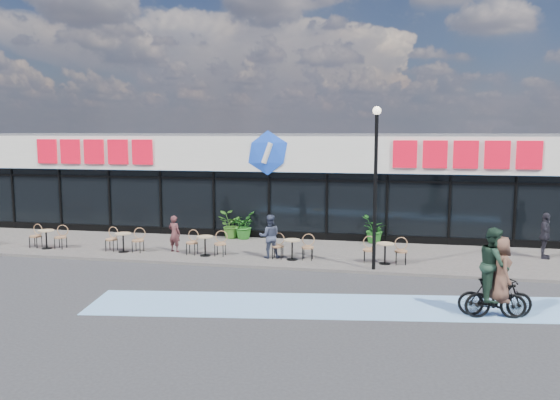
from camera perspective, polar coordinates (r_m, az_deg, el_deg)
name	(u,v)px	position (r m, az deg, el deg)	size (l,w,h in m)	color
ground	(222,283)	(17.27, -6.11, -8.66)	(120.00, 120.00, 0.00)	#28282B
sidewalk	(256,251)	(21.46, -2.54, -5.34)	(44.00, 5.00, 0.10)	#5B5650
bike_lane	(347,306)	(15.13, 7.02, -10.95)	(14.00, 2.20, 0.01)	#6D9DCF
building	(282,181)	(26.37, 0.22, 2.04)	(30.60, 6.57, 4.75)	black
lamp_post	(376,174)	(18.21, 9.95, 2.65)	(0.28, 0.28, 5.41)	black
bistro_set_1	(48,237)	(23.54, -23.10, -3.55)	(1.54, 0.62, 0.90)	tan
bistro_set_2	(124,240)	(21.87, -15.94, -4.02)	(1.54, 0.62, 0.90)	tan
bistro_set_3	(206,243)	(20.60, -7.75, -4.50)	(1.54, 0.62, 0.90)	tan
bistro_set_4	(293,247)	(19.80, 1.32, -4.91)	(1.54, 0.62, 0.90)	tan
bistro_set_5	(385,251)	(19.52, 10.91, -5.21)	(1.54, 0.62, 0.90)	tan
potted_plant_left	(230,225)	(23.70, -5.25, -2.62)	(1.05, 0.91, 1.17)	#33681D
potted_plant_mid	(243,225)	(23.56, -3.87, -2.67)	(1.04, 0.90, 1.15)	#22621C
potted_plant_right	(374,229)	(22.93, 9.82, -3.05)	(1.03, 0.89, 1.14)	#1D5D1A
patron_left	(174,234)	(21.36, -10.97, -3.47)	(0.51, 0.34, 1.40)	#4D2729
patron_right	(270,236)	(19.95, -1.09, -3.81)	(0.78, 0.60, 1.60)	#31384D
pedestrian_b	(545,236)	(22.05, 25.96, -3.37)	(0.99, 0.41, 1.68)	black
cyclist_a	(493,278)	(14.91, 21.37, -7.56)	(1.68, 0.94, 2.32)	black
cyclist_b	(499,285)	(14.94, 21.94, -8.26)	(1.78, 0.89, 2.10)	black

